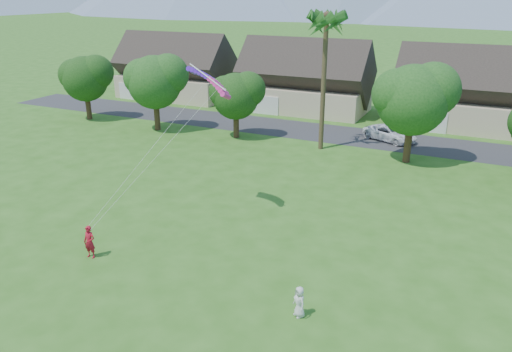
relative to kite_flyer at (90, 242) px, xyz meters
The scene contains 9 objects.
ground 7.97m from the kite_flyer, 25.43° to the right, with size 500.00×500.00×0.00m, color #2D6019.
street 31.44m from the kite_flyer, 76.86° to the left, with size 90.00×7.00×0.01m, color #2D2D30.
kite_flyer is the anchor object (origin of this frame).
watcher 12.50m from the kite_flyer, ahead, with size 0.75×0.49×1.53m, color silver.
parked_car 32.36m from the kite_flyer, 71.02° to the left, with size 2.48×5.38×1.50m, color white.
houses_row 40.40m from the kite_flyer, 79.08° to the left, with size 72.75×8.19×8.86m.
tree_row 25.55m from the kite_flyer, 76.24° to the left, with size 62.27×6.67×8.45m.
fan_palm 27.82m from the kite_flyer, 78.41° to the left, with size 3.00×3.00×13.80m.
parafoil_kite 11.92m from the kite_flyer, 67.58° to the left, with size 3.22×1.19×0.50m.
Camera 1 is at (11.84, -14.96, 14.15)m, focal length 35.00 mm.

